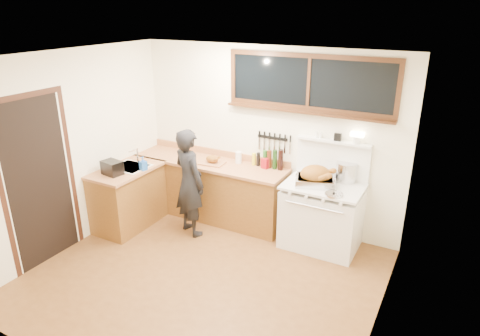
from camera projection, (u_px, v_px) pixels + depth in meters
The scene contains 20 objects.
ground_plane at pixel (203, 278), 5.20m from camera, with size 4.00×3.50×0.02m, color brown.
room_shell at pixel (199, 149), 4.60m from camera, with size 4.10×3.60×2.65m.
counter_back at pixel (210, 188), 6.58m from camera, with size 2.44×0.64×1.00m.
counter_left at pixel (128, 197), 6.30m from camera, with size 0.64×1.09×0.90m.
sink_unit at pixel (130, 170), 6.21m from camera, with size 0.50×0.45×0.37m.
vintage_stove at pixel (322, 214), 5.74m from camera, with size 1.02×0.74×1.58m.
back_window at pixel (308, 89), 5.60m from camera, with size 2.32×0.13×0.77m.
left_doorway at pixel (39, 181), 5.23m from camera, with size 0.02×1.04×2.17m.
knife_strip at pixel (274, 139), 6.09m from camera, with size 0.52×0.03×0.28m.
man at pixel (189, 183), 5.97m from camera, with size 0.67×0.56×1.55m.
soap_bottle at pixel (143, 163), 6.04m from camera, with size 0.11×0.11×0.20m.
toaster at pixel (112, 168), 5.89m from camera, with size 0.31×0.24×0.19m.
cutting_board at pixel (212, 160), 6.30m from camera, with size 0.37×0.29×0.13m.
roast_turkey at pixel (316, 177), 5.56m from camera, with size 0.60×0.52×0.27m.
stockpot at pixel (346, 172), 5.66m from camera, with size 0.31×0.31×0.26m.
saucepan at pixel (327, 176), 5.71m from camera, with size 0.17×0.28×0.11m.
pot_lid at pixel (334, 194), 5.27m from camera, with size 0.29×0.29×0.04m.
coffee_tin at pixel (265, 163), 6.12m from camera, with size 0.11×0.10×0.15m.
pitcher at pixel (239, 157), 6.31m from camera, with size 0.12×0.12×0.18m.
bottle_cluster at pixel (270, 159), 6.11m from camera, with size 0.49×0.07×0.30m.
Camera 1 is at (2.46, -3.64, 3.11)m, focal length 32.00 mm.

